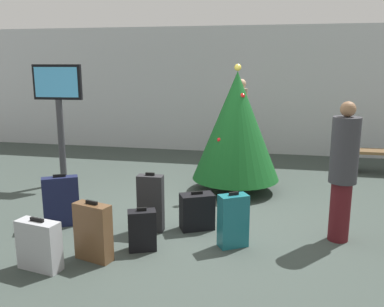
{
  "coord_description": "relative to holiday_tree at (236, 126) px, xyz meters",
  "views": [
    {
      "loc": [
        1.13,
        -5.68,
        2.29
      ],
      "look_at": [
        -0.14,
        0.41,
        0.9
      ],
      "focal_mm": 38.83,
      "sensor_mm": 36.0,
      "label": 1
    }
  ],
  "objects": [
    {
      "name": "suitcase_0",
      "position": [
        -0.87,
        -2.64,
        -0.92
      ],
      "size": [
        0.39,
        0.3,
        0.55
      ],
      "color": "black",
      "rests_on": "ground_plane"
    },
    {
      "name": "back_wall",
      "position": [
        -0.43,
        3.35,
        0.39
      ],
      "size": [
        16.0,
        0.2,
        3.14
      ],
      "primitive_type": "cube",
      "color": "#B7BCC1",
      "rests_on": "ground_plane"
    },
    {
      "name": "ground_plane",
      "position": [
        -0.43,
        -1.5,
        -1.18
      ],
      "size": [
        16.0,
        16.0,
        0.0
      ],
      "primitive_type": "plane",
      "color": "#38423D"
    },
    {
      "name": "flight_info_kiosk",
      "position": [
        -3.25,
        -0.21,
        0.39
      ],
      "size": [
        0.91,
        0.15,
        2.23
      ],
      "color": "#333338",
      "rests_on": "ground_plane"
    },
    {
      "name": "suitcase_2",
      "position": [
        0.21,
        -2.31,
        -0.84
      ],
      "size": [
        0.41,
        0.35,
        0.71
      ],
      "color": "#19606B",
      "rests_on": "ground_plane"
    },
    {
      "name": "suitcase_6",
      "position": [
        -1.84,
        -3.34,
        -0.9
      ],
      "size": [
        0.53,
        0.29,
        0.61
      ],
      "color": "#9EA0A5",
      "rests_on": "ground_plane"
    },
    {
      "name": "holiday_tree",
      "position": [
        0.0,
        0.0,
        0.0
      ],
      "size": [
        1.54,
        1.54,
        2.24
      ],
      "color": "#4C3319",
      "rests_on": "ground_plane"
    },
    {
      "name": "suitcase_1",
      "position": [
        -2.24,
        -2.13,
        -0.82
      ],
      "size": [
        0.5,
        0.38,
        0.75
      ],
      "color": "#141938",
      "rests_on": "ground_plane"
    },
    {
      "name": "traveller_0",
      "position": [
        -0.08,
        1.69,
        -0.14
      ],
      "size": [
        0.37,
        0.37,
        1.92
      ],
      "color": "#4C1419",
      "rests_on": "ground_plane"
    },
    {
      "name": "suitcase_4",
      "position": [
        -1.35,
        -3.0,
        -0.84
      ],
      "size": [
        0.48,
        0.29,
        0.73
      ],
      "color": "brown",
      "rests_on": "ground_plane"
    },
    {
      "name": "traveller_1",
      "position": [
        1.54,
        -1.84,
        -0.22
      ],
      "size": [
        0.36,
        0.36,
        1.81
      ],
      "color": "#4C1419",
      "rests_on": "ground_plane"
    },
    {
      "name": "suitcase_5",
      "position": [
        -0.94,
        -2.05,
        -0.78
      ],
      "size": [
        0.35,
        0.17,
        0.83
      ],
      "color": "#232326",
      "rests_on": "ground_plane"
    },
    {
      "name": "suitcase_3",
      "position": [
        -0.34,
        -1.85,
        -0.93
      ],
      "size": [
        0.52,
        0.43,
        0.54
      ],
      "color": "black",
      "rests_on": "ground_plane"
    }
  ]
}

